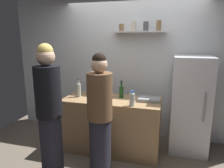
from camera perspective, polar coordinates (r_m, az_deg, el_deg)
The scene contains 12 objects.
ground_plane at distance 3.31m, azimuth 1.02°, elevation -21.85°, with size 5.28×5.28×0.00m, color #726656.
back_wall_assembly at distance 3.99m, azimuth 5.65°, elevation 4.40°, with size 4.80×0.32×2.60m.
refrigerator at distance 3.67m, azimuth 20.50°, elevation -5.32°, with size 0.59×0.63×1.58m.
counter at distance 3.57m, azimuth -0.00°, elevation -10.94°, with size 1.57×0.68×0.89m, color #9E7A51.
baking_pan at distance 3.36m, azimuth 10.05°, elevation -4.14°, with size 0.34×0.24×0.05m, color gray.
utensil_holder at distance 3.44m, azimuth -1.50°, elevation -2.94°, with size 0.11×0.11×0.22m.
wine_bottle_amber_glass at distance 3.76m, azimuth -5.25°, elevation -0.59°, with size 0.07×0.07×0.34m.
wine_bottle_green_glass at distance 3.47m, azimuth 2.57°, elevation -2.05°, with size 0.07×0.07×0.29m.
wine_bottle_pale_glass at distance 3.56m, azimuth -9.07°, elevation -1.55°, with size 0.07×0.07×0.31m.
water_bottle_plastic at distance 3.07m, azimuth 5.48°, elevation -4.16°, with size 0.08×0.08×0.23m.
person_brown_jacket at distance 2.86m, azimuth -3.32°, elevation -8.66°, with size 0.34×0.34×1.69m.
person_blonde at distance 2.91m, azimuth -16.67°, elevation -7.39°, with size 0.34×0.34×1.80m.
Camera 1 is at (0.68, -2.64, 1.87)m, focal length 33.58 mm.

